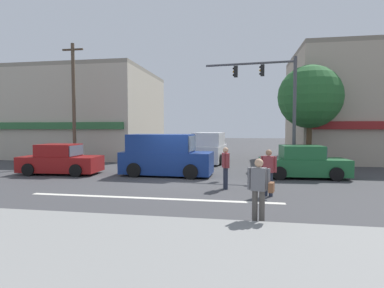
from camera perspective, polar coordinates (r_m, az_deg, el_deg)
The scene contains 15 objects.
ground_plane at distance 13.92m, azimuth -3.52°, elevation -7.01°, with size 120.00×120.00×0.00m, color #3D3D3F.
lane_marking_stripe at distance 10.61m, azimuth -7.84°, elevation -10.20°, with size 9.00×0.24×0.01m, color silver.
sidewalk_curb at distance 6.22m, azimuth -22.53°, elevation -19.41°, with size 40.00×5.00×0.16m, color gray.
building_left_block at distance 28.44m, azimuth -19.84°, elevation 5.31°, with size 12.04×9.98×7.28m.
street_tree at distance 19.90m, azimuth 21.53°, elevation 8.32°, with size 3.85×3.85×6.27m.
utility_pole_near_left at distance 21.04m, azimuth -21.60°, elevation 7.36°, with size 1.40×0.22×7.87m.
utility_pole_far_right at distance 21.37m, azimuth 25.41°, elevation 7.04°, with size 1.40×0.22×7.75m.
traffic_light_mast at distance 16.88m, azimuth 15.64°, elevation 8.88°, with size 4.87×0.62×6.20m.
van_crossing_leftbound at distance 15.42m, azimuth -5.13°, elevation -2.26°, with size 4.66×2.16×2.11m.
van_waiting_far at distance 21.06m, azimuth 3.39°, elevation -0.83°, with size 2.26×4.71×2.11m.
sedan_crossing_rightbound at distance 15.66m, azimuth 20.34°, elevation -3.44°, with size 4.19×2.05×1.58m.
sedan_crossing_center at distance 17.32m, azimuth -23.75°, elevation -2.91°, with size 4.18×2.04×1.58m.
pedestrian_foreground_with_bag at distance 7.77m, azimuth 12.74°, elevation -8.00°, with size 0.67×0.41×1.67m.
pedestrian_mid_crossing at distance 12.00m, azimuth 6.42°, elevation -4.06°, with size 0.32×0.55×1.67m.
pedestrian_far_side at distance 11.01m, azimuth 14.37°, elevation -4.78°, with size 0.55×0.31×1.67m.
Camera 1 is at (3.09, -13.36, 2.43)m, focal length 28.00 mm.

